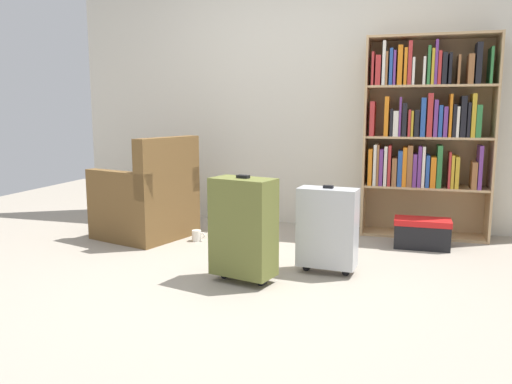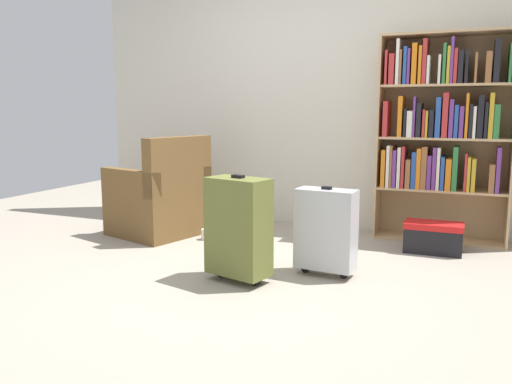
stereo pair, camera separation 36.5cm
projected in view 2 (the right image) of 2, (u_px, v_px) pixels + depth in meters
The scene contains 8 objects.
ground_plane at pixel (240, 280), 3.43m from camera, with size 8.24×8.24×0.00m, color #9E9384.
back_wall at pixel (319, 92), 4.95m from camera, with size 4.71×0.10×2.60m, color beige.
bookshelf at pixel (440, 130), 4.36m from camera, with size 1.09×0.33×1.76m.
armchair at pixel (161, 200), 4.66m from camera, with size 0.87×0.87×0.90m.
mug at pixel (206, 234), 4.51m from camera, with size 0.12×0.08×0.10m.
storage_box at pixel (433, 237), 4.09m from camera, with size 0.45×0.24×0.24m.
suitcase_olive at pixel (238, 227), 3.37m from camera, with size 0.46×0.32×0.71m.
suitcase_silver at pixel (326, 229), 3.50m from camera, with size 0.42×0.22×0.62m.
Camera 2 is at (1.35, -3.01, 1.13)m, focal length 36.02 mm.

